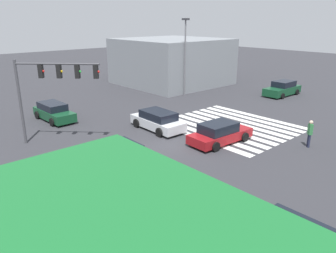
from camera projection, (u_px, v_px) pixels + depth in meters
ground_plane at (168, 146)px, 21.62m from camera, size 140.88×140.88×0.00m
crosswalk_markings at (229, 126)px, 25.71m from camera, size 9.53×8.20×0.01m
traffic_signal_mast at (50, 81)px, 20.69m from camera, size 3.95×3.95×5.58m
car_0 at (54, 112)px, 26.93m from camera, size 4.52×2.07×1.43m
car_1 at (124, 158)px, 18.12m from camera, size 4.37×2.16×1.43m
car_3 at (298, 247)px, 11.01m from camera, size 4.46×2.08×1.45m
car_4 at (282, 89)px, 35.70m from camera, size 2.16×4.87×1.57m
car_5 at (158, 120)px, 24.65m from camera, size 4.63×2.23×1.44m
car_6 at (220, 133)px, 22.01m from camera, size 2.29×4.71×1.41m
corner_building at (172, 61)px, 41.79m from camera, size 11.80×11.80×5.63m
pedestrian at (310, 132)px, 21.11m from camera, size 0.41×0.41×1.82m
street_light_pole_b at (185, 50)px, 34.51m from camera, size 0.80×0.36×8.05m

